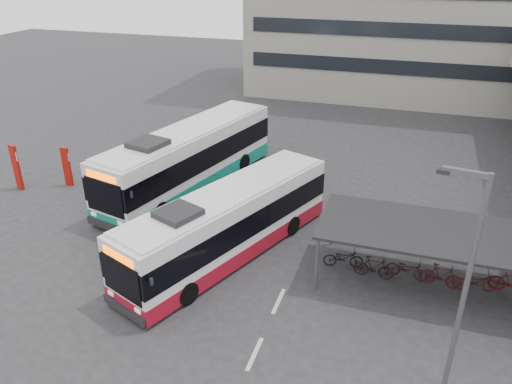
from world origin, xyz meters
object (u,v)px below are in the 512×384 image
(pedestrian, at_px, (115,245))
(bus_teal, at_px, (190,158))
(bus_main, at_px, (229,223))
(lamp_post, at_px, (463,283))

(pedestrian, bearing_deg, bus_teal, 2.44)
(bus_main, distance_m, bus_teal, 7.66)
(pedestrian, xyz_separation_m, lamp_post, (13.57, -3.54, 3.52))
(pedestrian, distance_m, lamp_post, 14.45)
(bus_main, relative_size, bus_teal, 0.88)
(bus_main, xyz_separation_m, lamp_post, (8.98, -5.59, 2.74))
(bus_main, distance_m, pedestrian, 5.08)
(bus_main, height_order, lamp_post, lamp_post)
(bus_main, height_order, pedestrian, bus_main)
(bus_teal, height_order, pedestrian, bus_teal)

